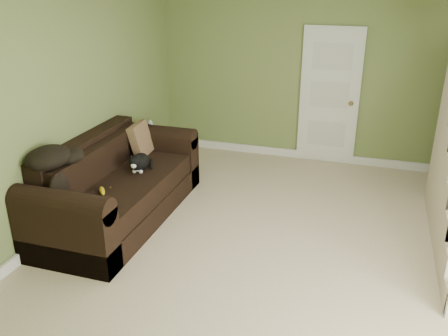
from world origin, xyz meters
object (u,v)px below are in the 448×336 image
Objects in this scene: sofa at (117,188)px; cat at (139,162)px; side_table at (149,157)px; banana at (102,191)px.

cat is (0.18, 0.26, 0.25)m from sofa.
cat is (0.34, -0.93, 0.31)m from side_table.
sofa is 12.30× the size of banana.
banana is (-0.08, -0.70, -0.07)m from cat.
sofa is at bearing -134.35° from cat.
sofa is at bearing 64.70° from banana.
side_table reaches higher than cat.
cat is at bearing 46.02° from banana.
side_table is at bearing 61.63° from banana.
side_table is 1.53× the size of cat.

